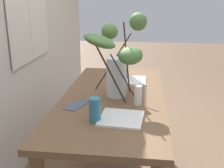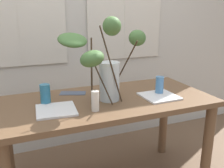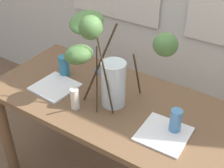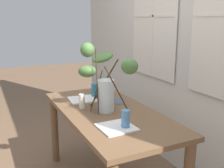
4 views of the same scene
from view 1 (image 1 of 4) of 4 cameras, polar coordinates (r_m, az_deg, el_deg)
dining_table at (r=2.02m, az=0.23°, el=-5.87°), size 1.53×0.72×0.75m
vase_with_branches at (r=1.87m, az=1.07°, el=5.25°), size 0.70×0.42×0.59m
drinking_glass_blue_left at (r=1.57m, az=-3.53°, el=-5.30°), size 0.07×0.07×0.14m
drinking_glass_blue_right at (r=2.34m, az=2.61°, el=2.51°), size 0.06×0.06×0.14m
plate_square_left at (r=1.62m, az=1.91°, el=-7.03°), size 0.26×0.26×0.01m
plate_square_right at (r=2.32m, az=3.88°, el=0.74°), size 0.25×0.25×0.01m
napkin_folded at (r=1.83m, az=-7.21°, el=-4.25°), size 0.21×0.16×0.00m
pillar_candle at (r=1.81m, az=5.33°, el=-2.36°), size 0.05×0.05×0.14m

